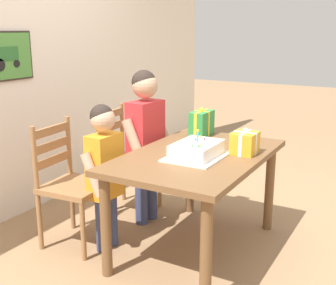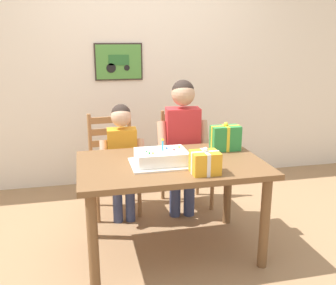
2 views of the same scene
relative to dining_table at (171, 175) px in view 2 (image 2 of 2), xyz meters
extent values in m
plane|color=#997551|center=(0.00, 0.00, -0.63)|extent=(20.00, 20.00, 0.00)
cube|color=silver|center=(0.00, 1.64, 0.67)|extent=(6.40, 0.08, 2.60)
cube|color=#332823|center=(-0.20, 1.59, 0.73)|extent=(0.51, 0.02, 0.39)
cube|color=#4C8E3D|center=(-0.20, 1.58, 0.73)|extent=(0.48, 0.01, 0.36)
cube|color=#28662D|center=(-0.20, 1.58, 0.75)|extent=(0.22, 0.01, 0.11)
cylinder|color=black|center=(-0.28, 1.58, 0.66)|extent=(0.10, 0.01, 0.10)
cylinder|color=black|center=(-0.12, 1.58, 0.66)|extent=(0.06, 0.01, 0.06)
cube|color=brown|center=(0.00, 0.00, 0.08)|extent=(1.35, 0.86, 0.04)
cylinder|color=brown|center=(-0.60, -0.35, -0.28)|extent=(0.07, 0.07, 0.69)
cylinder|color=brown|center=(0.60, -0.35, -0.28)|extent=(0.07, 0.07, 0.69)
cylinder|color=brown|center=(-0.60, 0.35, -0.28)|extent=(0.07, 0.07, 0.69)
cylinder|color=brown|center=(0.60, 0.35, -0.28)|extent=(0.07, 0.07, 0.69)
cube|color=white|center=(-0.08, -0.04, 0.11)|extent=(0.44, 0.34, 0.01)
cube|color=white|center=(-0.08, -0.04, 0.16)|extent=(0.36, 0.26, 0.09)
cylinder|color=#33ADE5|center=(-0.07, -0.03, 0.24)|extent=(0.01, 0.01, 0.07)
sphere|color=yellow|center=(-0.07, -0.03, 0.28)|extent=(0.02, 0.02, 0.02)
sphere|color=green|center=(-0.18, -0.09, 0.21)|extent=(0.02, 0.02, 0.02)
sphere|color=yellow|center=(0.06, 0.01, 0.21)|extent=(0.01, 0.01, 0.01)
sphere|color=blue|center=(-0.03, 0.00, 0.21)|extent=(0.02, 0.02, 0.02)
sphere|color=red|center=(0.01, -0.05, 0.21)|extent=(0.01, 0.01, 0.01)
sphere|color=yellow|center=(-0.15, -0.10, 0.21)|extent=(0.01, 0.01, 0.01)
sphere|color=green|center=(-0.19, -0.05, 0.21)|extent=(0.01, 0.01, 0.01)
cube|color=gold|center=(0.17, -0.28, 0.18)|extent=(0.18, 0.16, 0.15)
cube|color=white|center=(0.17, -0.28, 0.18)|extent=(0.19, 0.02, 0.16)
cube|color=white|center=(0.17, -0.28, 0.18)|extent=(0.02, 0.16, 0.16)
sphere|color=white|center=(0.17, -0.28, 0.27)|extent=(0.04, 0.04, 0.04)
cube|color=#2D8E42|center=(0.50, 0.20, 0.20)|extent=(0.23, 0.12, 0.20)
cube|color=yellow|center=(0.50, 0.20, 0.20)|extent=(0.24, 0.02, 0.20)
cube|color=yellow|center=(0.50, 0.20, 0.20)|extent=(0.02, 0.13, 0.20)
sphere|color=yellow|center=(0.50, 0.20, 0.32)|extent=(0.04, 0.04, 0.04)
cube|color=#996B42|center=(-0.35, 0.81, -0.18)|extent=(0.45, 0.45, 0.04)
cylinder|color=#996B42|center=(-0.15, 0.64, -0.41)|extent=(0.04, 0.04, 0.43)
cylinder|color=#996B42|center=(-0.53, 0.61, -0.41)|extent=(0.04, 0.04, 0.43)
cylinder|color=#996B42|center=(-0.18, 1.01, -0.41)|extent=(0.04, 0.04, 0.43)
cylinder|color=#996B42|center=(-0.56, 0.98, -0.41)|extent=(0.04, 0.04, 0.43)
cylinder|color=#996B42|center=(-0.18, 1.01, 0.07)|extent=(0.04, 0.04, 0.45)
cylinder|color=#996B42|center=(-0.56, 0.98, 0.07)|extent=(0.04, 0.04, 0.45)
cube|color=#996B42|center=(-0.37, 1.00, 0.00)|extent=(0.36, 0.05, 0.06)
cube|color=#996B42|center=(-0.37, 1.00, 0.11)|extent=(0.36, 0.05, 0.06)
cube|color=#996B42|center=(-0.37, 1.00, 0.23)|extent=(0.36, 0.05, 0.06)
cube|color=#996B42|center=(0.35, 0.81, -0.18)|extent=(0.45, 0.45, 0.04)
cylinder|color=#996B42|center=(0.55, 0.64, -0.41)|extent=(0.04, 0.04, 0.43)
cylinder|color=#996B42|center=(0.18, 0.61, -0.41)|extent=(0.04, 0.04, 0.43)
cylinder|color=#996B42|center=(0.53, 1.01, -0.41)|extent=(0.04, 0.04, 0.43)
cylinder|color=#996B42|center=(0.15, 0.99, -0.41)|extent=(0.04, 0.04, 0.43)
cylinder|color=#996B42|center=(0.53, 1.01, 0.07)|extent=(0.04, 0.04, 0.45)
cylinder|color=#996B42|center=(0.15, 0.99, 0.07)|extent=(0.04, 0.04, 0.45)
cube|color=#996B42|center=(0.34, 1.00, 0.00)|extent=(0.36, 0.05, 0.06)
cube|color=#996B42|center=(0.34, 1.00, 0.11)|extent=(0.36, 0.05, 0.06)
cube|color=#996B42|center=(0.34, 1.00, 0.23)|extent=(0.36, 0.05, 0.06)
cylinder|color=#38426B|center=(0.31, 0.57, -0.39)|extent=(0.10, 0.10, 0.47)
cylinder|color=#38426B|center=(0.18, 0.59, -0.39)|extent=(0.10, 0.10, 0.47)
cube|color=red|center=(0.24, 0.58, 0.12)|extent=(0.31, 0.21, 0.54)
cylinder|color=tan|center=(0.42, 0.52, 0.10)|extent=(0.10, 0.23, 0.36)
cylinder|color=tan|center=(0.05, 0.56, 0.10)|extent=(0.10, 0.23, 0.36)
sphere|color=tan|center=(0.24, 0.58, 0.51)|extent=(0.20, 0.20, 0.20)
sphere|color=#2D231E|center=(0.24, 0.59, 0.54)|extent=(0.19, 0.19, 0.19)
cylinder|color=#38426B|center=(-0.24, 0.58, -0.43)|extent=(0.09, 0.09, 0.40)
cylinder|color=#38426B|center=(-0.35, 0.58, -0.43)|extent=(0.09, 0.09, 0.40)
cube|color=orange|center=(-0.30, 0.58, 0.00)|extent=(0.26, 0.17, 0.46)
cylinder|color=tan|center=(-0.14, 0.54, -0.01)|extent=(0.08, 0.19, 0.31)
cylinder|color=tan|center=(-0.45, 0.56, -0.01)|extent=(0.08, 0.19, 0.31)
sphere|color=tan|center=(-0.30, 0.58, 0.34)|extent=(0.17, 0.17, 0.17)
sphere|color=#2D231E|center=(-0.30, 0.59, 0.36)|extent=(0.16, 0.16, 0.16)
camera|label=1|loc=(-2.62, -1.26, 0.94)|focal=46.69mm
camera|label=2|loc=(-0.62, -2.59, 0.98)|focal=41.00mm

